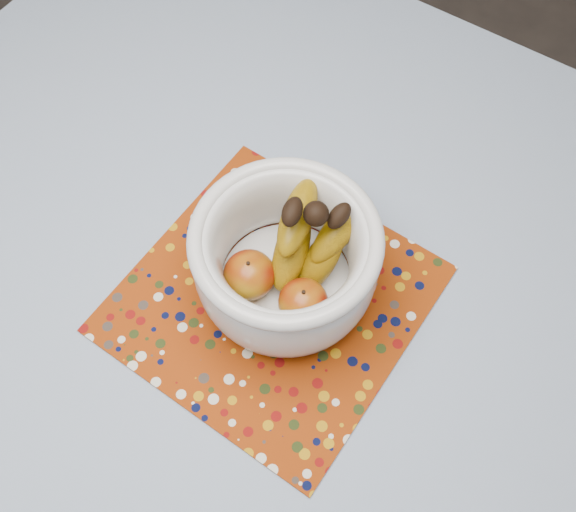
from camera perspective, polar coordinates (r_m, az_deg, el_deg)
The scene contains 4 objects.
table at distance 1.03m, azimuth -5.04°, elevation -4.56°, with size 1.20×1.20×0.75m.
tablecloth at distance 0.96m, azimuth -5.41°, elevation -2.60°, with size 1.32×1.32×0.01m, color slate.
placemat at distance 0.94m, azimuth -1.35°, elevation -3.63°, with size 0.38×0.38×0.00m, color maroon.
fruit_bowl at distance 0.87m, azimuth 0.27°, elevation -0.14°, with size 0.24×0.25×0.19m.
Camera 1 is at (0.30, -0.29, 1.62)m, focal length 42.00 mm.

